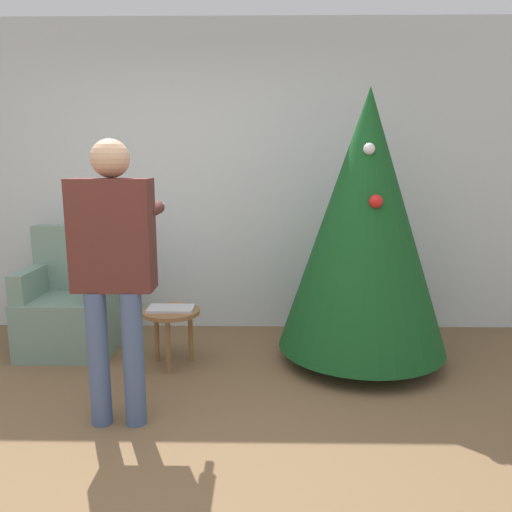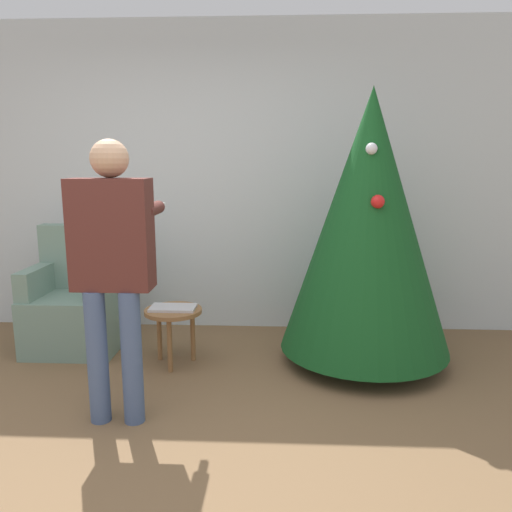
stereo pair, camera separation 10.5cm
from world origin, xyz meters
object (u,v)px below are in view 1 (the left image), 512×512
object	(u,v)px
christmas_tree	(365,222)
person_standing	(114,257)
armchair	(72,307)
side_stool	(171,318)

from	to	relation	value
christmas_tree	person_standing	world-z (taller)	christmas_tree
christmas_tree	armchair	bearing A→B (deg)	175.09
christmas_tree	person_standing	size ratio (longest dim) A/B	1.24
christmas_tree	armchair	size ratio (longest dim) A/B	2.05
armchair	person_standing	world-z (taller)	person_standing
side_stool	person_standing	bearing A→B (deg)	-101.37
armchair	side_stool	bearing A→B (deg)	-20.27
christmas_tree	side_stool	size ratio (longest dim) A/B	4.72
christmas_tree	armchair	world-z (taller)	christmas_tree
side_stool	christmas_tree	bearing A→B (deg)	4.82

